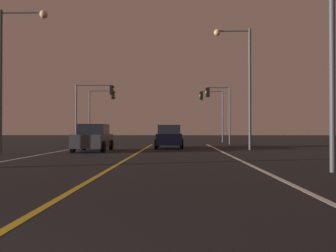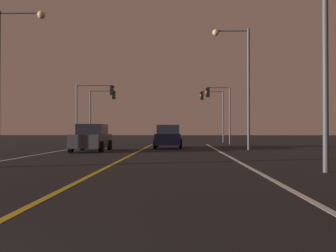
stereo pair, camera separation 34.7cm
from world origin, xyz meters
name	(u,v)px [view 1 (the left image)]	position (x,y,z in m)	size (l,w,h in m)	color
lane_edge_right	(245,162)	(5.05, 13.85, 0.00)	(0.16, 39.70, 0.01)	silver
lane_edge_left	(0,162)	(-5.05, 13.85, 0.00)	(0.16, 39.70, 0.01)	silver
lane_center_divider	(121,162)	(0.00, 13.85, 0.00)	(0.16, 39.70, 0.01)	gold
car_oncoming	(93,138)	(-2.94, 21.99, 0.82)	(2.02, 4.30, 1.70)	black
car_ahead_far	(169,137)	(1.72, 26.43, 0.82)	(2.02, 4.30, 1.70)	black
traffic_light_near_right	(218,102)	(6.15, 34.20, 3.95)	(2.35, 0.36, 5.37)	#4C4C51
traffic_light_near_left	(94,100)	(-5.50, 34.20, 4.18)	(3.67, 0.36, 5.60)	#4C4C51
traffic_light_far_right	(212,105)	(6.05, 39.70, 4.09)	(2.59, 0.36, 5.55)	#4C4C51
traffic_light_far_left	(102,104)	(-5.90, 39.70, 4.16)	(2.89, 0.36, 5.64)	#4C4C51
street_lamp_right_near	(311,23)	(6.48, 10.25, 4.70)	(2.64, 0.44, 7.25)	#4C4C51
street_lamp_left_mid	(12,62)	(-6.52, 18.41, 4.98)	(2.62, 0.44, 7.75)	#4C4C51
street_lamp_right_far	(241,73)	(6.57, 23.80, 5.15)	(2.49, 0.44, 8.09)	#4C4C51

